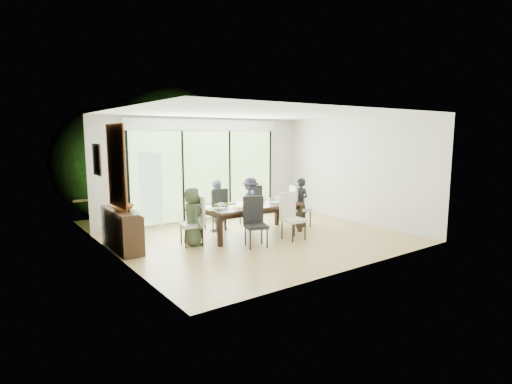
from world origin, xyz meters
TOP-DOWN VIEW (x-y plane):
  - floor at (0.00, 0.00)m, footprint 6.00×5.00m
  - ceiling at (0.00, 0.00)m, footprint 6.00×5.00m
  - wall_back at (0.00, 2.51)m, footprint 6.00×0.02m
  - wall_front at (0.00, -2.51)m, footprint 6.00×0.02m
  - wall_left at (-3.01, 0.00)m, footprint 0.02×5.00m
  - wall_right at (3.01, 0.00)m, footprint 0.02×5.00m
  - glass_doors at (0.00, 2.47)m, footprint 4.20×0.02m
  - blinds_header at (0.00, 2.46)m, footprint 4.40×0.06m
  - mullion_a at (-2.10, 2.46)m, footprint 0.05×0.04m
  - mullion_b at (-0.70, 2.46)m, footprint 0.05×0.04m
  - mullion_c at (0.70, 2.46)m, footprint 0.05×0.04m
  - mullion_d at (2.10, 2.46)m, footprint 0.05×0.04m
  - side_window at (-2.97, -1.20)m, footprint 0.02×0.90m
  - deck at (0.00, 3.40)m, footprint 6.00×1.80m
  - rail_top at (0.00, 4.20)m, footprint 6.00×0.08m
  - foliage_left at (-1.80, 5.20)m, footprint 3.20×3.20m
  - foliage_mid at (0.40, 5.80)m, footprint 4.00×4.00m
  - foliage_right at (2.20, 5.00)m, footprint 2.80×2.80m
  - foliage_far at (-0.60, 6.50)m, footprint 3.60×3.60m
  - table_top at (-0.00, 0.42)m, footprint 2.23×1.02m
  - table_apron at (-0.00, 0.42)m, footprint 2.04×0.84m
  - table_leg_fl at (-1.08, -0.01)m, footprint 0.08×0.08m
  - table_leg_fr at (1.08, -0.01)m, footprint 0.08×0.08m
  - table_leg_bl at (-1.08, 0.85)m, footprint 0.08×0.08m
  - table_leg_br at (1.08, 0.85)m, footprint 0.08×0.08m
  - chair_left_end at (-1.50, 0.42)m, footprint 0.50×0.50m
  - chair_right_end at (1.50, 0.42)m, footprint 0.55×0.55m
  - chair_far_left at (-0.45, 1.27)m, footprint 0.44×0.44m
  - chair_far_right at (0.55, 1.27)m, footprint 0.45×0.45m
  - chair_near_left at (-0.50, -0.45)m, footprint 0.54×0.54m
  - chair_near_right at (0.50, -0.45)m, footprint 0.43×0.43m
  - person_left_end at (-1.48, 0.42)m, footprint 0.42×0.60m
  - person_right_end at (1.48, 0.42)m, footprint 0.41×0.59m
  - person_far_left at (-0.45, 1.25)m, footprint 0.60×0.42m
  - person_far_right at (0.55, 1.25)m, footprint 0.59×0.40m
  - placemat_left at (-0.95, 0.42)m, footprint 0.41×0.30m
  - placemat_right at (0.95, 0.42)m, footprint 0.41×0.30m
  - placemat_far_l at (-0.45, 0.82)m, footprint 0.41×0.30m
  - placemat_far_r at (0.55, 0.82)m, footprint 0.41×0.30m
  - placemat_paper at (-0.55, 0.12)m, footprint 0.41×0.30m
  - tablet_far_l at (-0.35, 0.77)m, footprint 0.24×0.17m
  - tablet_far_r at (0.50, 0.77)m, footprint 0.22×0.16m
  - papers at (0.70, 0.37)m, footprint 0.28×0.20m
  - platter_base at (-0.55, 0.12)m, footprint 0.24×0.24m
  - platter_snacks at (-0.55, 0.12)m, footprint 0.19×0.19m
  - vase at (0.05, 0.47)m, footprint 0.07×0.07m
  - hyacinth_stems at (0.05, 0.47)m, footprint 0.04×0.04m
  - hyacinth_blooms at (0.05, 0.47)m, footprint 0.10×0.10m
  - laptop at (-0.85, 0.32)m, footprint 0.35×0.28m
  - cup_a at (-0.70, 0.57)m, footprint 0.16×0.16m
  - cup_b at (0.15, 0.32)m, footprint 0.13×0.13m
  - cup_c at (0.80, 0.52)m, footprint 0.16×0.16m
  - book at (0.25, 0.47)m, footprint 0.22×0.25m
  - sideboard at (-2.76, 0.94)m, footprint 0.40×1.43m
  - bowl at (-2.76, 0.84)m, footprint 0.43×0.43m
  - candlestick_base at (-2.76, 1.29)m, footprint 0.09×0.09m
  - candlestick_shaft at (-2.76, 1.29)m, footprint 0.02×0.02m
  - candlestick_pan at (-2.76, 1.29)m, footprint 0.09×0.09m
  - candle at (-2.76, 1.29)m, footprint 0.03×0.03m
  - tapestry at (-2.97, 0.40)m, footprint 0.02×1.00m
  - art_frame at (-2.97, 1.70)m, footprint 0.03×0.55m
  - art_canvas at (-2.95, 1.70)m, footprint 0.01×0.45m

SIDE VIEW (x-z plane):
  - deck at x=0.00m, z-range -0.10..0.00m
  - floor at x=0.00m, z-range -0.01..0.00m
  - table_leg_fl at x=-1.08m, z-range 0.00..0.64m
  - table_leg_fr at x=1.08m, z-range 0.00..0.64m
  - table_leg_bl at x=-1.08m, z-range 0.00..0.64m
  - table_leg_br at x=1.08m, z-range 0.00..0.64m
  - sideboard at x=-2.76m, z-range 0.00..0.81m
  - chair_left_end at x=-1.50m, z-range 0.00..1.02m
  - chair_right_end at x=1.50m, z-range 0.00..1.02m
  - chair_far_left at x=-0.45m, z-range 0.00..1.02m
  - chair_far_right at x=0.55m, z-range 0.00..1.02m
  - chair_near_left at x=-0.50m, z-range 0.00..1.02m
  - chair_near_right at x=0.50m, z-range 0.00..1.02m
  - rail_top at x=0.00m, z-range 0.52..0.58m
  - table_apron at x=0.00m, z-range 0.54..0.63m
  - person_left_end at x=-1.48m, z-range 0.00..1.20m
  - person_right_end at x=1.48m, z-range 0.00..1.20m
  - person_far_left at x=-0.45m, z-range 0.00..1.20m
  - person_far_right at x=0.55m, z-range 0.00..1.20m
  - table_top at x=0.00m, z-range 0.64..0.70m
  - papers at x=0.70m, z-range 0.70..0.70m
  - placemat_left at x=-0.95m, z-range 0.70..0.70m
  - placemat_right at x=0.95m, z-range 0.70..0.70m
  - placemat_far_l at x=-0.45m, z-range 0.70..0.70m
  - placemat_far_r at x=0.55m, z-range 0.70..0.70m
  - placemat_paper at x=-0.55m, z-range 0.70..0.70m
  - book at x=0.25m, z-range 0.70..0.71m
  - tablet_far_r at x=0.50m, z-range 0.70..0.71m
  - tablet_far_l at x=-0.35m, z-range 0.70..0.71m
  - laptop at x=-0.85m, z-range 0.70..0.72m
  - platter_base at x=-0.55m, z-range 0.70..0.72m
  - platter_snacks at x=-0.55m, z-range 0.72..0.74m
  - cup_b at x=0.15m, z-range 0.70..0.78m
  - cup_a at x=-0.70m, z-range 0.70..0.79m
  - cup_c at x=0.80m, z-range 0.70..0.79m
  - vase at x=0.05m, z-range 0.70..0.81m
  - candlestick_base at x=-2.76m, z-range 0.81..0.84m
  - bowl at x=-2.76m, z-range 0.81..0.91m
  - hyacinth_stems at x=0.05m, z-range 0.79..0.94m
  - hyacinth_blooms at x=0.05m, z-range 0.91..1.01m
  - glass_doors at x=0.00m, z-range 0.05..2.35m
  - mullion_a at x=-2.10m, z-range 0.05..2.35m
  - mullion_b at x=-0.70m, z-range 0.05..2.35m
  - mullion_c at x=0.70m, z-range 0.05..2.35m
  - mullion_d at x=2.10m, z-range 0.05..2.35m
  - foliage_right at x=2.20m, z-range -0.14..2.66m
  - wall_back at x=0.00m, z-range 0.00..2.70m
  - wall_front at x=0.00m, z-range 0.00..2.70m
  - wall_left at x=-3.01m, z-range 0.00..2.70m
  - wall_right at x=3.01m, z-range 0.00..2.70m
  - candlestick_shaft at x=-2.76m, z-range 0.83..1.95m
  - foliage_left at x=-1.80m, z-range -0.16..3.04m
  - side_window at x=-2.97m, z-range 1.00..2.00m
  - foliage_far at x=-0.60m, z-range -0.18..3.42m
  - tapestry at x=-2.97m, z-range 0.95..2.45m
  - art_frame at x=-2.97m, z-range 1.42..2.08m
  - art_canvas at x=-2.95m, z-range 1.48..2.02m
  - foliage_mid at x=0.40m, z-range -0.20..3.80m
  - candlestick_pan at x=-2.76m, z-range 1.93..1.96m
  - candle at x=-2.76m, z-range 1.95..2.04m
  - blinds_header at x=0.00m, z-range 2.36..2.64m
  - ceiling at x=0.00m, z-range 2.70..2.71m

